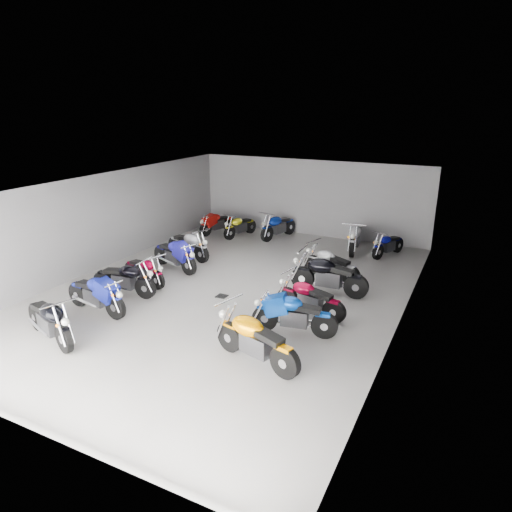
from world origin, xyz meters
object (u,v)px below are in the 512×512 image
object	(u,v)px
motorcycle_left_c	(125,279)
motorcycle_back_a	(217,223)
drain_grate	(222,296)
motorcycle_right_f	(331,264)
motorcycle_right_d	(310,298)
motorcycle_back_f	(388,244)
motorcycle_back_e	(355,237)
motorcycle_back_c	(278,226)
motorcycle_right_c	(293,315)
motorcycle_right_b	(255,340)
motorcycle_left_a	(50,320)
motorcycle_left_b	(96,294)
motorcycle_left_f	(188,245)
motorcycle_left_d	(144,270)
motorcycle_right_e	(328,276)
motorcycle_back_b	(240,226)
motorcycle_left_e	(175,255)

from	to	relation	value
motorcycle_left_c	motorcycle_back_a	size ratio (longest dim) A/B	1.13
drain_grate	motorcycle_left_c	xyz separation A→B (m)	(-2.61, -1.18, 0.51)
motorcycle_right_f	motorcycle_back_a	bearing A→B (deg)	80.31
motorcycle_right_d	motorcycle_back_f	size ratio (longest dim) A/B	1.16
motorcycle_right_d	motorcycle_back_e	xyz separation A→B (m)	(-0.38, 6.09, 0.06)
motorcycle_left_c	motorcycle_back_c	bearing A→B (deg)	162.49
motorcycle_back_a	motorcycle_right_c	bearing A→B (deg)	150.28
motorcycle_right_f	motorcycle_back_e	world-z (taller)	motorcycle_back_e
motorcycle_right_b	motorcycle_right_c	xyz separation A→B (m)	(0.24, 1.62, -0.04)
motorcycle_left_a	motorcycle_back_e	distance (m)	11.17
motorcycle_left_b	motorcycle_right_b	size ratio (longest dim) A/B	0.97
motorcycle_left_c	motorcycle_back_a	world-z (taller)	motorcycle_left_c
motorcycle_left_f	motorcycle_right_b	xyz separation A→B (m)	(5.36, -5.28, 0.04)
motorcycle_left_d	motorcycle_left_b	bearing A→B (deg)	18.93
motorcycle_right_e	motorcycle_back_a	xyz separation A→B (m)	(-6.40, 4.24, -0.10)
motorcycle_right_d	motorcycle_left_d	bearing A→B (deg)	102.15
motorcycle_back_b	drain_grate	bearing A→B (deg)	127.04
motorcycle_left_b	motorcycle_left_f	bearing A→B (deg)	-168.61
motorcycle_right_c	motorcycle_left_f	bearing A→B (deg)	46.79
motorcycle_left_e	motorcycle_right_d	xyz separation A→B (m)	(5.32, -1.32, -0.04)
motorcycle_left_d	motorcycle_back_b	distance (m)	6.09
motorcycle_left_c	motorcycle_right_c	world-z (taller)	motorcycle_right_c
motorcycle_right_e	motorcycle_back_b	xyz separation A→B (m)	(-5.27, 4.25, -0.10)
motorcycle_back_f	motorcycle_left_b	bearing A→B (deg)	76.35
motorcycle_left_e	motorcycle_right_c	world-z (taller)	motorcycle_left_e
motorcycle_left_f	motorcycle_right_d	size ratio (longest dim) A/B	1.03
motorcycle_left_d	motorcycle_right_c	bearing A→B (deg)	94.23
motorcycle_left_b	motorcycle_back_f	xyz separation A→B (m)	(6.10, 8.42, -0.08)
motorcycle_right_c	motorcycle_back_e	xyz separation A→B (m)	(-0.38, 7.24, 0.04)
motorcycle_left_a	motorcycle_back_f	bearing A→B (deg)	167.89
motorcycle_right_d	motorcycle_back_b	world-z (taller)	motorcycle_right_d
motorcycle_right_b	motorcycle_back_f	world-z (taller)	motorcycle_right_b
motorcycle_left_a	motorcycle_left_c	world-z (taller)	motorcycle_left_a
motorcycle_right_f	motorcycle_back_f	world-z (taller)	motorcycle_right_f
drain_grate	motorcycle_back_b	distance (m)	6.40
motorcycle_back_b	motorcycle_left_f	bearing A→B (deg)	98.32
motorcycle_right_d	motorcycle_back_b	size ratio (longest dim) A/B	1.07
motorcycle_left_b	motorcycle_right_f	xyz separation A→B (m)	(4.91, 5.20, -0.03)
motorcycle_right_c	motorcycle_right_e	distance (m)	2.79
drain_grate	motorcycle_back_b	xyz separation A→B (m)	(-2.55, 5.85, 0.46)
motorcycle_left_a	motorcycle_left_e	xyz separation A→B (m)	(-0.28, 5.37, -0.01)
motorcycle_left_b	motorcycle_back_a	bearing A→B (deg)	-164.74
motorcycle_left_f	motorcycle_left_a	bearing A→B (deg)	20.97
motorcycle_left_d	motorcycle_back_b	size ratio (longest dim) A/B	0.99
motorcycle_right_f	motorcycle_back_e	size ratio (longest dim) A/B	0.89
motorcycle_left_c	motorcycle_left_b	bearing A→B (deg)	0.75
motorcycle_right_b	motorcycle_right_d	bearing A→B (deg)	10.60
motorcycle_left_f	motorcycle_right_d	xyz separation A→B (m)	(5.60, -2.51, -0.03)
motorcycle_right_d	motorcycle_back_b	bearing A→B (deg)	52.02
drain_grate	motorcycle_back_f	size ratio (longest dim) A/B	0.18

